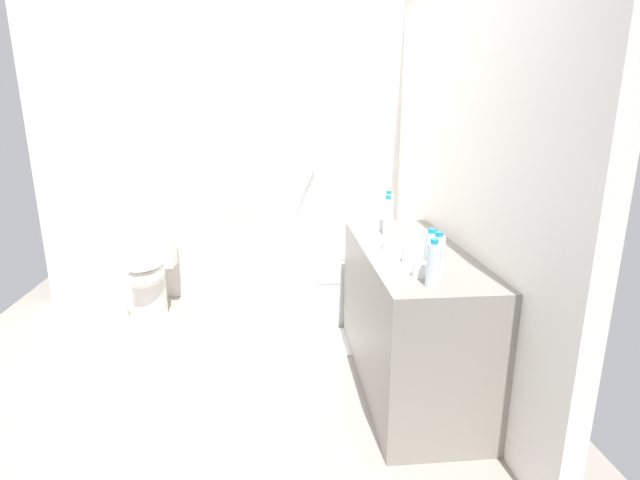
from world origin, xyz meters
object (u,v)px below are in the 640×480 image
at_px(sink_faucet, 434,242).
at_px(water_bottle_4, 431,251).
at_px(bathtub, 303,278).
at_px(toilet, 149,275).
at_px(water_bottle_0, 388,210).
at_px(bath_mat, 311,343).
at_px(water_bottle_3, 438,256).
at_px(drinking_glass_0, 408,255).
at_px(toilet_paper_roll, 121,311).
at_px(water_bottle_1, 388,216).
at_px(water_bottle_2, 433,265).
at_px(drinking_glass_2, 380,225).
at_px(soap_dish, 398,237).
at_px(sink_basin, 406,245).
at_px(drinking_glass_1, 420,269).

bearing_deg(sink_faucet, water_bottle_4, -111.33).
distance_m(bathtub, toilet, 1.24).
bearing_deg(water_bottle_0, bath_mat, 178.80).
relative_size(sink_faucet, water_bottle_4, 0.72).
height_order(water_bottle_3, water_bottle_4, water_bottle_3).
height_order(water_bottle_0, drinking_glass_0, water_bottle_0).
bearing_deg(drinking_glass_0, water_bottle_3, -72.71).
bearing_deg(toilet_paper_roll, water_bottle_1, -22.13).
bearing_deg(water_bottle_4, water_bottle_1, 95.05).
bearing_deg(bathtub, water_bottle_3, -71.22).
relative_size(water_bottle_2, drinking_glass_2, 2.92).
bearing_deg(water_bottle_1, drinking_glass_2, 101.08).
xyz_separation_m(water_bottle_2, drinking_glass_2, (-0.02, 1.04, -0.07)).
distance_m(drinking_glass_2, soap_dish, 0.24).
xyz_separation_m(bathtub, drinking_glass_2, (0.48, -0.71, 0.61)).
bearing_deg(sink_faucet, water_bottle_0, 106.99).
bearing_deg(water_bottle_2, water_bottle_3, 62.80).
bearing_deg(sink_faucet, soap_dish, 126.63).
bearing_deg(toilet, water_bottle_0, 72.68).
xyz_separation_m(water_bottle_1, soap_dish, (0.04, -0.11, -0.11)).
height_order(water_bottle_0, water_bottle_4, water_bottle_0).
bearing_deg(soap_dish, water_bottle_3, -88.97).
height_order(drinking_glass_2, soap_dish, drinking_glass_2).
bearing_deg(drinking_glass_0, sink_faucet, 48.02).
relative_size(sink_basin, drinking_glass_2, 3.64).
relative_size(soap_dish, toilet_paper_roll, 0.82).
bearing_deg(sink_basin, drinking_glass_2, 97.58).
xyz_separation_m(bathtub, sink_basin, (0.54, -1.15, 0.60)).
relative_size(water_bottle_4, drinking_glass_2, 2.73).
relative_size(sink_basin, water_bottle_4, 1.33).
distance_m(drinking_glass_0, soap_dish, 0.47).
bearing_deg(sink_faucet, toilet, 148.39).
relative_size(bath_mat, toilet_paper_roll, 5.07).
height_order(sink_basin, soap_dish, sink_basin).
distance_m(bathtub, drinking_glass_1, 1.80).
relative_size(toilet, drinking_glass_0, 8.36).
height_order(bathtub, drinking_glass_2, bathtub).
bearing_deg(drinking_glass_2, soap_dish, -73.90).
bearing_deg(bath_mat, sink_faucet, -37.45).
bearing_deg(water_bottle_3, drinking_glass_2, 94.78).
distance_m(sink_basin, water_bottle_3, 0.49).
bearing_deg(water_bottle_3, bath_mat, 118.00).
height_order(water_bottle_2, drinking_glass_0, water_bottle_2).
bearing_deg(drinking_glass_1, drinking_glass_2, 89.81).
xyz_separation_m(toilet, water_bottle_2, (1.73, -1.80, 0.63)).
bearing_deg(drinking_glass_2, sink_basin, -82.42).
distance_m(drinking_glass_1, drinking_glass_2, 0.91).
distance_m(water_bottle_2, drinking_glass_1, 0.15).
height_order(water_bottle_1, drinking_glass_0, water_bottle_1).
bearing_deg(toilet_paper_roll, water_bottle_4, -36.35).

